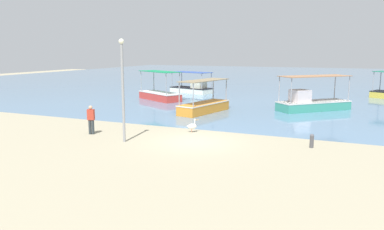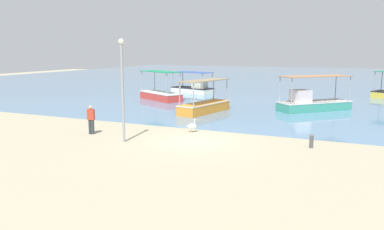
{
  "view_description": "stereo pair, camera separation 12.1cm",
  "coord_description": "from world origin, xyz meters",
  "px_view_note": "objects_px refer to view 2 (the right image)",
  "views": [
    {
      "loc": [
        7.55,
        -17.94,
        4.83
      ],
      "look_at": [
        -1.43,
        3.05,
        0.87
      ],
      "focal_mm": 35.0,
      "sensor_mm": 36.0,
      "label": 1
    },
    {
      "loc": [
        7.66,
        -17.89,
        4.83
      ],
      "look_at": [
        -1.43,
        3.05,
        0.87
      ],
      "focal_mm": 35.0,
      "sensor_mm": 36.0,
      "label": 2
    }
  ],
  "objects_px": {
    "pelican": "(192,126)",
    "lamp_post": "(122,85)",
    "fishing_boat_outer": "(312,103)",
    "fishing_boat_near_left": "(193,88)",
    "fisherman_standing": "(91,119)",
    "fishing_boat_center": "(161,94)",
    "fishing_boat_near_right": "(204,106)",
    "mooring_bollard": "(311,140)"
  },
  "relations": [
    {
      "from": "pelican",
      "to": "lamp_post",
      "type": "xyz_separation_m",
      "value": [
        -2.4,
        -3.61,
        2.69
      ]
    },
    {
      "from": "pelican",
      "to": "fishing_boat_outer",
      "type": "bearing_deg",
      "value": 63.52
    },
    {
      "from": "fishing_boat_near_left",
      "to": "lamp_post",
      "type": "distance_m",
      "value": 23.81
    },
    {
      "from": "lamp_post",
      "to": "fisherman_standing",
      "type": "relative_size",
      "value": 3.21
    },
    {
      "from": "fishing_boat_center",
      "to": "fisherman_standing",
      "type": "relative_size",
      "value": 3.17
    },
    {
      "from": "fishing_boat_near_left",
      "to": "fishing_boat_near_right",
      "type": "bearing_deg",
      "value": -63.2
    },
    {
      "from": "fishing_boat_outer",
      "to": "pelican",
      "type": "distance_m",
      "value": 12.75
    },
    {
      "from": "fishing_boat_near_right",
      "to": "mooring_bollard",
      "type": "bearing_deg",
      "value": -41.62
    },
    {
      "from": "fishing_boat_center",
      "to": "fisherman_standing",
      "type": "distance_m",
      "value": 15.52
    },
    {
      "from": "fishing_boat_center",
      "to": "fishing_boat_near_right",
      "type": "bearing_deg",
      "value": -38.37
    },
    {
      "from": "mooring_bollard",
      "to": "fisherman_standing",
      "type": "bearing_deg",
      "value": -171.38
    },
    {
      "from": "fishing_boat_outer",
      "to": "lamp_post",
      "type": "distance_m",
      "value": 17.22
    },
    {
      "from": "fishing_boat_near_right",
      "to": "fishing_boat_near_left",
      "type": "relative_size",
      "value": 1.0
    },
    {
      "from": "fishing_boat_center",
      "to": "fishing_boat_outer",
      "type": "xyz_separation_m",
      "value": [
        14.42,
        -0.92,
        0.09
      ]
    },
    {
      "from": "pelican",
      "to": "lamp_post",
      "type": "relative_size",
      "value": 0.15
    },
    {
      "from": "lamp_post",
      "to": "fisherman_standing",
      "type": "bearing_deg",
      "value": 163.59
    },
    {
      "from": "fishing_boat_outer",
      "to": "fisherman_standing",
      "type": "relative_size",
      "value": 3.4
    },
    {
      "from": "fishing_boat_near_right",
      "to": "fishing_boat_outer",
      "type": "relative_size",
      "value": 0.94
    },
    {
      "from": "fishing_boat_outer",
      "to": "fisherman_standing",
      "type": "xyz_separation_m",
      "value": [
        -10.88,
        -14.19,
        0.25
      ]
    },
    {
      "from": "fishing_boat_outer",
      "to": "fisherman_standing",
      "type": "bearing_deg",
      "value": -127.48
    },
    {
      "from": "mooring_bollard",
      "to": "fisherman_standing",
      "type": "distance_m",
      "value": 12.28
    },
    {
      "from": "fishing_boat_near_right",
      "to": "lamp_post",
      "type": "distance_m",
      "value": 10.88
    },
    {
      "from": "lamp_post",
      "to": "mooring_bollard",
      "type": "distance_m",
      "value": 10.07
    },
    {
      "from": "fishing_boat_outer",
      "to": "lamp_post",
      "type": "xyz_separation_m",
      "value": [
        -8.08,
        -15.01,
        2.41
      ]
    },
    {
      "from": "fishing_boat_center",
      "to": "fishing_boat_outer",
      "type": "height_order",
      "value": "fishing_boat_center"
    },
    {
      "from": "fishing_boat_near_right",
      "to": "fishing_boat_center",
      "type": "relative_size",
      "value": 1.0
    },
    {
      "from": "fishing_boat_center",
      "to": "fisherman_standing",
      "type": "height_order",
      "value": "fishing_boat_center"
    },
    {
      "from": "fishing_boat_near_right",
      "to": "fishing_boat_outer",
      "type": "distance_m",
      "value": 8.86
    },
    {
      "from": "fishing_boat_center",
      "to": "lamp_post",
      "type": "bearing_deg",
      "value": -68.3
    },
    {
      "from": "fishing_boat_near_right",
      "to": "pelican",
      "type": "bearing_deg",
      "value": -74.12
    },
    {
      "from": "fishing_boat_center",
      "to": "fishing_boat_outer",
      "type": "distance_m",
      "value": 14.45
    },
    {
      "from": "pelican",
      "to": "lamp_post",
      "type": "distance_m",
      "value": 5.1
    },
    {
      "from": "fishing_boat_center",
      "to": "pelican",
      "type": "height_order",
      "value": "fishing_boat_center"
    },
    {
      "from": "fishing_boat_near_right",
      "to": "pelican",
      "type": "relative_size",
      "value": 6.72
    },
    {
      "from": "fishing_boat_center",
      "to": "mooring_bollard",
      "type": "bearing_deg",
      "value": -40.25
    },
    {
      "from": "fishing_boat_center",
      "to": "lamp_post",
      "type": "distance_m",
      "value": 17.33
    },
    {
      "from": "fishing_boat_outer",
      "to": "lamp_post",
      "type": "relative_size",
      "value": 1.06
    },
    {
      "from": "fishing_boat_outer",
      "to": "mooring_bollard",
      "type": "xyz_separation_m",
      "value": [
        1.25,
        -12.35,
        -0.28
      ]
    },
    {
      "from": "fishing_boat_near_right",
      "to": "fisherman_standing",
      "type": "height_order",
      "value": "fishing_boat_near_right"
    },
    {
      "from": "fishing_boat_near_left",
      "to": "lamp_post",
      "type": "xyz_separation_m",
      "value": [
        5.83,
        -22.95,
        2.5
      ]
    },
    {
      "from": "pelican",
      "to": "mooring_bollard",
      "type": "relative_size",
      "value": 1.13
    },
    {
      "from": "fishing_boat_outer",
      "to": "fishing_boat_center",
      "type": "bearing_deg",
      "value": 176.36
    }
  ]
}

